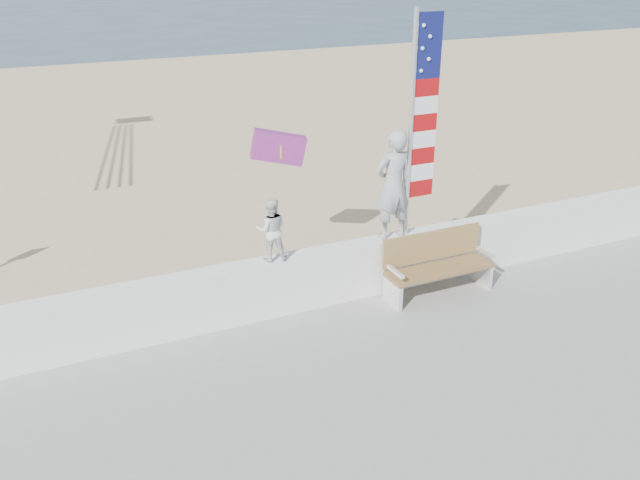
# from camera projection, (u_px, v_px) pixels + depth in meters

# --- Properties ---
(ground) EXTENTS (220.00, 220.00, 0.00)m
(ground) POSITION_uv_depth(u_px,v_px,m) (363.00, 384.00, 9.02)
(ground) COLOR #293F52
(ground) RESTS_ON ground
(sand) EXTENTS (90.00, 40.00, 0.08)m
(sand) POSITION_uv_depth(u_px,v_px,m) (190.00, 184.00, 16.50)
(sand) COLOR tan
(sand) RESTS_ON ground
(seawall) EXTENTS (30.00, 0.35, 0.90)m
(seawall) POSITION_uv_depth(u_px,v_px,m) (303.00, 280.00, 10.43)
(seawall) COLOR white
(seawall) RESTS_ON boardwalk
(adult) EXTENTS (0.66, 0.45, 1.76)m
(adult) POSITION_uv_depth(u_px,v_px,m) (393.00, 185.00, 10.49)
(adult) COLOR #9B9CA1
(adult) RESTS_ON seawall
(child) EXTENTS (0.54, 0.47, 0.96)m
(child) POSITION_uv_depth(u_px,v_px,m) (271.00, 230.00, 9.88)
(child) COLOR silver
(child) RESTS_ON seawall
(bench) EXTENTS (1.80, 0.57, 1.00)m
(bench) POSITION_uv_depth(u_px,v_px,m) (437.00, 263.00, 10.85)
(bench) COLOR olive
(bench) RESTS_ON boardwalk
(flag) EXTENTS (0.50, 0.08, 3.50)m
(flag) POSITION_uv_depth(u_px,v_px,m) (418.00, 117.00, 10.23)
(flag) COLOR silver
(flag) RESTS_ON seawall
(parafoil_kite) EXTENTS (0.96, 0.45, 0.64)m
(parafoil_kite) POSITION_uv_depth(u_px,v_px,m) (280.00, 148.00, 11.05)
(parafoil_kite) COLOR red
(parafoil_kite) RESTS_ON ground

